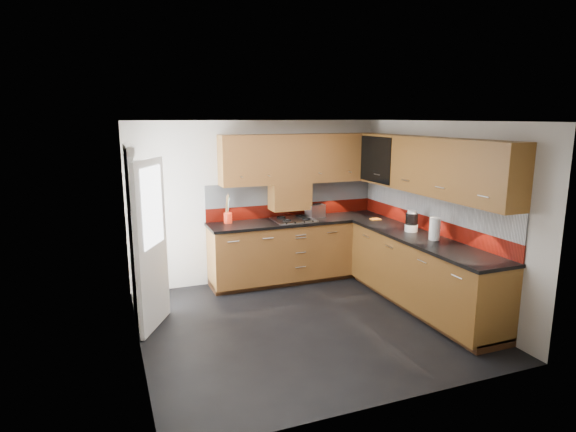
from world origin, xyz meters
name	(u,v)px	position (x,y,z in m)	size (l,w,h in m)	color
room	(305,201)	(0.00, 0.00, 1.50)	(4.00, 3.80, 2.64)	black
base_cabinets	(354,262)	(1.07, 0.72, 0.44)	(2.70, 3.20, 0.95)	brown
countertop	(355,229)	(1.05, 0.70, 0.92)	(2.72, 3.22, 0.04)	black
backsplash	(361,205)	(1.28, 0.93, 1.21)	(2.70, 3.20, 0.54)	maroon
upper_cabinets	(365,162)	(1.23, 0.78, 1.84)	(2.50, 3.20, 0.72)	brown
extractor_hood	(290,196)	(0.45, 1.64, 1.28)	(0.60, 0.33, 0.40)	brown
glass_cabinet	(384,157)	(1.71, 1.07, 1.87)	(0.32, 0.80, 0.66)	black
back_door	(141,239)	(-1.78, 0.75, 1.03)	(0.42, 1.19, 2.04)	white
gas_hob	(294,219)	(0.45, 1.47, 0.96)	(0.59, 0.52, 0.05)	silver
utensil_pot	(228,217)	(-0.50, 1.65, 1.04)	(0.12, 0.12, 0.43)	red
toaster	(315,211)	(0.84, 1.57, 1.04)	(0.32, 0.25, 0.20)	silver
food_processor	(411,222)	(1.66, 0.26, 1.07)	(0.17, 0.17, 0.29)	white
paper_towel	(435,229)	(1.66, -0.23, 1.08)	(0.13, 0.13, 0.28)	white
orange_cloth	(375,219)	(1.61, 1.08, 0.95)	(0.14, 0.12, 0.01)	orange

